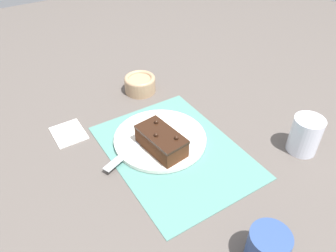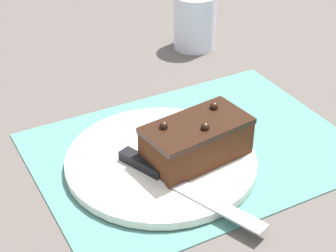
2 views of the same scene
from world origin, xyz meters
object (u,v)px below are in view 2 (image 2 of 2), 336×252
Objects in this scene: chocolate_cake at (197,140)px; serving_knife at (164,175)px; drinking_glass at (195,21)px; cake_plate at (161,161)px.

serving_knife is (-0.06, -0.02, -0.02)m from chocolate_cake.
serving_knife is 0.45m from drinking_glass.
serving_knife is at bearing -125.65° from drinking_glass.
drinking_glass is at bearing -147.14° from serving_knife.
cake_plate is at bearing -127.26° from drinking_glass.
cake_plate is 1.21× the size of serving_knife.
cake_plate is 0.05m from serving_knife.
drinking_glass is (0.20, 0.35, 0.01)m from chocolate_cake.
chocolate_cake reaches higher than cake_plate.
chocolate_cake is 0.07m from serving_knife.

